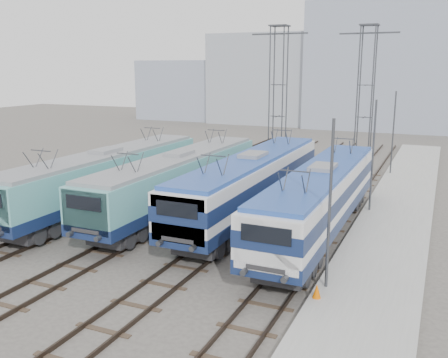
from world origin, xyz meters
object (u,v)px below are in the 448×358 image
at_px(catenary_tower_west, 278,96).
at_px(mast_mid, 373,159).
at_px(locomotive_far_left, 105,175).
at_px(locomotive_far_right, 321,195).
at_px(safety_cone, 317,291).
at_px(catenary_tower_east, 365,96).
at_px(locomotive_center_right, 252,180).
at_px(mast_front, 330,209).
at_px(mast_rear, 393,135).
at_px(locomotive_center_left, 178,178).

height_order(catenary_tower_west, mast_mid, catenary_tower_west).
bearing_deg(locomotive_far_left, locomotive_far_right, 2.05).
bearing_deg(mast_mid, safety_cone, -90.44).
bearing_deg(catenary_tower_east, mast_mid, -78.14).
distance_m(catenary_tower_west, catenary_tower_east, 6.80).
distance_m(locomotive_far_right, safety_cone, 8.24).
relative_size(catenary_tower_east, safety_cone, 21.28).
distance_m(locomotive_far_left, mast_mid, 16.45).
distance_m(locomotive_far_right, mast_mid, 5.73).
relative_size(locomotive_center_right, catenary_tower_east, 1.53).
bearing_deg(locomotive_far_right, catenary_tower_east, 90.94).
relative_size(locomotive_far_right, mast_front, 2.56).
xyz_separation_m(locomotive_far_left, locomotive_far_right, (13.50, 0.48, 0.03)).
xyz_separation_m(locomotive_far_left, catenary_tower_east, (13.25, 15.77, 4.38)).
height_order(locomotive_far_right, mast_rear, mast_rear).
distance_m(locomotive_far_right, catenary_tower_east, 15.90).
bearing_deg(catenary_tower_west, locomotive_center_left, -100.18).
distance_m(locomotive_center_right, mast_mid, 7.44).
bearing_deg(locomotive_far_right, mast_front, -74.58).
distance_m(catenary_tower_west, safety_cone, 23.59).
relative_size(mast_rear, safety_cone, 12.41).
distance_m(mast_front, mast_mid, 12.00).
bearing_deg(mast_front, locomotive_center_left, 145.45).
height_order(locomotive_center_left, catenary_tower_west, catenary_tower_west).
bearing_deg(catenary_tower_west, mast_rear, 24.94).
xyz_separation_m(catenary_tower_east, mast_rear, (2.10, 2.00, -3.14)).
distance_m(locomotive_far_left, mast_rear, 23.52).
height_order(catenary_tower_east, mast_front, catenary_tower_east).
distance_m(locomotive_center_left, safety_cone, 13.88).
bearing_deg(mast_front, locomotive_center_right, 127.40).
relative_size(locomotive_center_right, mast_mid, 2.62).
xyz_separation_m(locomotive_center_left, safety_cone, (10.75, -8.63, -1.65)).
distance_m(mast_mid, mast_rear, 12.00).
height_order(locomotive_center_left, mast_mid, mast_mid).
bearing_deg(locomotive_far_left, mast_rear, 49.19).
relative_size(locomotive_center_left, mast_mid, 2.55).
distance_m(catenary_tower_east, safety_cone, 24.02).
relative_size(catenary_tower_west, safety_cone, 21.28).
height_order(locomotive_center_left, safety_cone, locomotive_center_left).
xyz_separation_m(mast_rear, safety_cone, (-0.10, -25.16, -2.92)).
bearing_deg(mast_front, locomotive_far_right, 105.42).
xyz_separation_m(locomotive_far_right, mast_rear, (1.85, 17.29, 1.21)).
bearing_deg(locomotive_far_left, mast_front, -22.08).
bearing_deg(mast_rear, locomotive_far_left, -130.81).
xyz_separation_m(locomotive_center_left, mast_front, (10.85, -7.47, 1.27)).
distance_m(locomotive_far_left, mast_front, 16.61).
distance_m(mast_mid, safety_cone, 13.48).
distance_m(locomotive_center_left, catenary_tower_east, 17.53).
height_order(locomotive_center_right, locomotive_far_right, locomotive_center_right).
distance_m(mast_front, mast_rear, 24.00).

